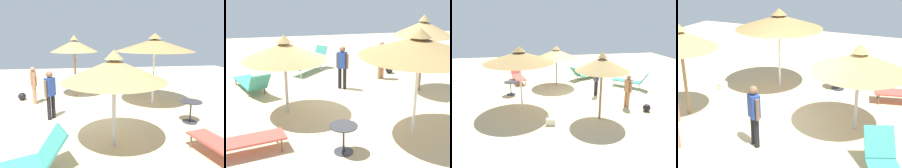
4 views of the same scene
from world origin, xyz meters
TOP-DOWN VIEW (x-y plane):
  - ground at (0.00, 0.00)m, footprint 24.00×24.00m
  - parasol_umbrella_far_left at (1.62, 0.60)m, footprint 2.46×2.46m
  - parasol_umbrella_near_right at (-3.15, -0.45)m, footprint 2.05×2.05m
  - parasol_umbrella_center at (-1.58, 2.63)m, footprint 2.99×2.99m
  - lounge_chair_front at (2.76, -1.49)m, footprint 1.47×2.34m
  - lounge_chair_back at (0.42, -3.62)m, footprint 1.80×1.86m
  - lounge_chair_edge at (2.93, 2.93)m, footprint 2.31×1.07m
  - person_standing_near_left at (-0.46, -1.18)m, footprint 0.41×0.35m
  - person_standing_far_right at (-2.23, -2.07)m, footprint 0.43×0.29m
  - handbag at (-3.34, 1.55)m, footprint 0.23×0.38m
  - side_table_round at (0.43, 3.22)m, footprint 0.67×0.67m
  - beach_ball at (-2.83, -2.72)m, footprint 0.33×0.33m

SIDE VIEW (x-z plane):
  - ground at x=0.00m, z-range -0.10..0.00m
  - handbag at x=-3.34m, z-range -0.07..0.35m
  - beach_ball at x=-2.83m, z-range 0.00..0.33m
  - lounge_chair_front at x=2.76m, z-range -0.09..0.79m
  - lounge_chair_edge at x=2.93m, z-range -0.03..0.88m
  - lounge_chair_back at x=0.42m, z-range -0.05..0.93m
  - side_table_round at x=0.43m, z-range 0.13..0.83m
  - person_standing_far_right at x=-2.23m, z-range 0.09..1.60m
  - person_standing_near_left at x=-0.46m, z-range 0.11..1.71m
  - parasol_umbrella_far_left at x=1.62m, z-range 0.73..3.12m
  - parasol_umbrella_near_right at x=-3.15m, z-range 0.89..3.63m
  - parasol_umbrella_center at x=-1.58m, z-range 0.96..3.76m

